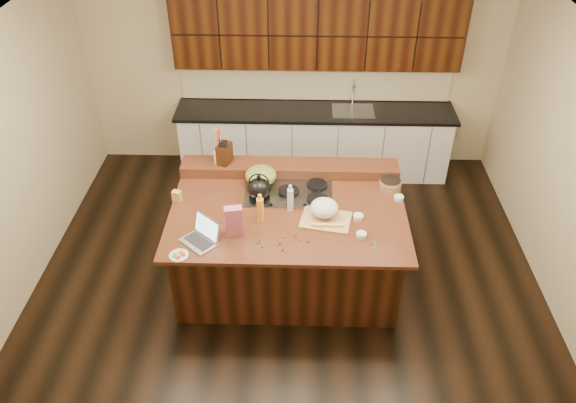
{
  "coord_description": "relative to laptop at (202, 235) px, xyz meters",
  "views": [
    {
      "loc": [
        0.13,
        -4.52,
        4.39
      ],
      "look_at": [
        0.0,
        0.05,
        1.0
      ],
      "focal_mm": 35.0,
      "sensor_mm": 36.0,
      "label": 1
    }
  ],
  "objects": [
    {
      "name": "back_ledge",
      "position": [
        0.79,
        1.18,
        -0.0
      ],
      "size": [
        2.4,
        0.3,
        0.12
      ],
      "primitive_type": "cube",
      "color": "black",
      "rests_on": "island"
    },
    {
      "name": "back_counter",
      "position": [
        1.09,
        2.71,
        0.0
      ],
      "size": [
        3.7,
        0.66,
        2.4
      ],
      "color": "silver",
      "rests_on": "ground"
    },
    {
      "name": "pink_bag",
      "position": [
        0.29,
        0.1,
        0.09
      ],
      "size": [
        0.18,
        0.12,
        0.31
      ],
      "primitive_type": "cube",
      "rotation": [
        0.0,
        0.0,
        0.19
      ],
      "color": "#C65D78",
      "rests_on": "island"
    },
    {
      "name": "kettle",
      "position": [
        0.49,
        0.65,
        0.09
      ],
      "size": [
        0.27,
        0.27,
        0.22
      ],
      "primitive_type": "ellipsoid",
      "rotation": [
        0.0,
        0.0,
        -0.15
      ],
      "color": "black",
      "rests_on": "cooktop"
    },
    {
      "name": "gumdrop_3",
      "position": [
        0.54,
        0.01,
        -0.05
      ],
      "size": [
        0.02,
        0.02,
        0.02
      ],
      "primitive_type": "ellipsoid",
      "color": "#198C26",
      "rests_on": "island"
    },
    {
      "name": "package_box",
      "position": [
        -0.36,
        0.61,
        0.0
      ],
      "size": [
        0.11,
        0.09,
        0.13
      ],
      "primitive_type": "cube",
      "rotation": [
        0.0,
        0.0,
        -0.37
      ],
      "color": "gold",
      "rests_on": "island"
    },
    {
      "name": "gumdrop_1",
      "position": [
        0.76,
        0.06,
        -0.05
      ],
      "size": [
        0.02,
        0.02,
        0.02
      ],
      "primitive_type": "ellipsoid",
      "color": "#198C26",
      "rests_on": "island"
    },
    {
      "name": "gumdrop_4",
      "position": [
        0.74,
        -0.03,
        -0.05
      ],
      "size": [
        0.02,
        0.02,
        0.02
      ],
      "primitive_type": "ellipsoid",
      "color": "red",
      "rests_on": "island"
    },
    {
      "name": "gumdrop_6",
      "position": [
        0.88,
        0.07,
        -0.05
      ],
      "size": [
        0.02,
        0.02,
        0.02
      ],
      "primitive_type": "ellipsoid",
      "color": "red",
      "rests_on": "island"
    },
    {
      "name": "gumdrop_5",
      "position": [
        0.57,
        -0.08,
        -0.05
      ],
      "size": [
        0.02,
        0.02,
        0.02
      ],
      "primitive_type": "ellipsoid",
      "color": "#198C26",
      "rests_on": "island"
    },
    {
      "name": "laptop",
      "position": [
        0.0,
        0.0,
        0.0
      ],
      "size": [
        0.43,
        0.42,
        0.23
      ],
      "rotation": [
        0.0,
        0.0,
        -0.73
      ],
      "color": "#B7B7BC",
      "rests_on": "island"
    },
    {
      "name": "ramekin_a",
      "position": [
        1.51,
        0.09,
        -0.04
      ],
      "size": [
        0.11,
        0.11,
        0.04
      ],
      "primitive_type": "cylinder",
      "rotation": [
        0.0,
        0.0,
        -0.09
      ],
      "color": "white",
      "rests_on": "island"
    },
    {
      "name": "ramekin_b",
      "position": [
        1.5,
        0.37,
        -0.04
      ],
      "size": [
        0.13,
        0.13,
        0.04
      ],
      "primitive_type": "cylinder",
      "rotation": [
        0.0,
        0.0,
        -0.38
      ],
      "color": "white",
      "rests_on": "island"
    },
    {
      "name": "cooktop",
      "position": [
        0.79,
        0.78,
        -0.05
      ],
      "size": [
        0.92,
        0.52,
        0.05
      ],
      "color": "gray",
      "rests_on": "island"
    },
    {
      "name": "strainer_bowl",
      "position": [
        1.87,
        0.91,
        -0.02
      ],
      "size": [
        0.27,
        0.27,
        0.09
      ],
      "primitive_type": "cylinder",
      "rotation": [
        0.0,
        0.0,
        -0.14
      ],
      "color": "#996B3F",
      "rests_on": "island"
    },
    {
      "name": "oil_bottle",
      "position": [
        0.53,
        0.31,
        0.07
      ],
      "size": [
        0.08,
        0.08,
        0.27
      ],
      "primitive_type": "cylinder",
      "rotation": [
        0.0,
        0.0,
        0.18
      ],
      "color": "orange",
      "rests_on": "island"
    },
    {
      "name": "gumdrop_2",
      "position": [
        0.52,
        -0.04,
        -0.05
      ],
      "size": [
        0.02,
        0.02,
        0.02
      ],
      "primitive_type": "ellipsoid",
      "color": "red",
      "rests_on": "island"
    },
    {
      "name": "room",
      "position": [
        0.79,
        0.48,
        0.37
      ],
      "size": [
        5.52,
        5.02,
        2.72
      ],
      "color": "black",
      "rests_on": "ground"
    },
    {
      "name": "gumdrop_8",
      "position": [
        0.77,
        -0.13,
        -0.05
      ],
      "size": [
        0.02,
        0.02,
        0.02
      ],
      "primitive_type": "ellipsoid",
      "color": "red",
      "rests_on": "island"
    },
    {
      "name": "knife_block",
      "position": [
        0.08,
        1.18,
        0.17
      ],
      "size": [
        0.18,
        0.22,
        0.23
      ],
      "primitive_type": "cube",
      "rotation": [
        0.0,
        0.0,
        -0.38
      ],
      "color": "black",
      "rests_on": "back_ledge"
    },
    {
      "name": "green_bowl",
      "position": [
        0.49,
        0.91,
        0.07
      ],
      "size": [
        0.43,
        0.43,
        0.18
      ],
      "primitive_type": "ellipsoid",
      "rotation": [
        0.0,
        0.0,
        0.34
      ],
      "color": "olive",
      "rests_on": "cooktop"
    },
    {
      "name": "gumdrop_7",
      "position": [
        0.92,
        0.01,
        -0.05
      ],
      "size": [
        0.02,
        0.02,
        0.02
      ],
      "primitive_type": "ellipsoid",
      "color": "#198C26",
      "rests_on": "island"
    },
    {
      "name": "ramekin_c",
      "position": [
        1.94,
        0.7,
        -0.04
      ],
      "size": [
        0.13,
        0.13,
        0.04
      ],
      "primitive_type": "cylinder",
      "rotation": [
        0.0,
        0.0,
        -0.31
      ],
      "color": "white",
      "rests_on": "island"
    },
    {
      "name": "island",
      "position": [
        0.79,
        0.48,
        -0.52
      ],
      "size": [
        2.4,
        1.6,
        0.92
      ],
      "color": "black",
      "rests_on": "ground"
    },
    {
      "name": "candy_plate",
      "position": [
        -0.19,
        -0.23,
        -0.06
      ],
      "size": [
        0.2,
        0.2,
        0.01
      ],
      "primitive_type": "cylinder",
      "rotation": [
        0.0,
        0.0,
        0.1
      ],
      "color": "white",
      "rests_on": "island"
    },
    {
      "name": "gumdrop_9",
      "position": [
        0.71,
        -0.06,
        -0.05
      ],
      "size": [
        0.02,
        0.02,
        0.02
      ],
      "primitive_type": "ellipsoid",
      "color": "#198C26",
      "rests_on": "island"
    },
    {
      "name": "wooden_tray",
      "position": [
        1.16,
        0.38,
        0.03
      ],
      "size": [
        0.54,
        0.44,
        0.2
      ],
      "rotation": [
        0.0,
        0.0,
        -0.19
      ],
      "color": "tan",
      "rests_on": "island"
    },
    {
      "name": "vinegar_bottle",
      "position": [
        0.82,
        0.5,
        0.06
      ],
      "size": [
        0.08,
        0.08,
        0.25
      ],
      "primitive_type": "cylinder",
      "rotation": [
        0.0,
        0.0,
        0.4
      ],
      "color": "silver",
      "rests_on": "island"
    },
    {
      "name": "gumdrop_0",
      "position": [
        1.0,
        -0.0,
        -0.05
      ],
      "size": [
        0.02,
        0.02,
        0.02
      ],
      "primitive_type": "ellipsoid",
      "color": "red",
      "rests_on": "island"
    },
    {
      "name": "kitchen_timer",
      "position": [
        1.62,
        -0.02,
        -0.03
      ],
      "size": [
        0.09,
        0.09,
        0.07
      ],
      "primitive_type": "cone",
      "rotation": [
        0.0,
        0.0,
        -0.08
      ],
      "color": "silver",
      "rests_on": "island"
    },
    {
      "name": "utensil_crock",
      "position": [
        0.02,
        1.18,
        0.13
      ],
      "size": [
        0.13,
        0.13,
        0.14
      ],
      "primitive_type": "cylinder",
      "rotation": [
        0.0,
        0.0,
        0.06
      ],
      "color": "white",
      "rests_on": "back_ledge"
    }
  ]
}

